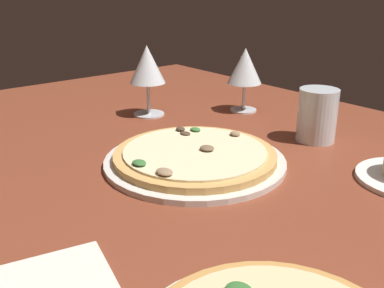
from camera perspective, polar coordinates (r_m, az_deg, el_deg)
name	(u,v)px	position (r cm, az deg, el deg)	size (l,w,h in cm)	color
dining_table	(189,166)	(80.88, -0.36, -2.87)	(150.00, 110.00, 4.00)	brown
pizza_main	(195,157)	(76.31, 0.37, -1.73)	(31.72, 31.72, 3.38)	silver
wine_glass_far	(147,67)	(102.40, -5.86, 9.99)	(8.27, 8.27, 16.47)	silver
wine_glass_near	(245,68)	(106.25, 6.93, 9.84)	(8.25, 8.25, 15.36)	silver
water_glass	(317,118)	(89.88, 16.01, 3.31)	(7.70, 7.70, 10.53)	silver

